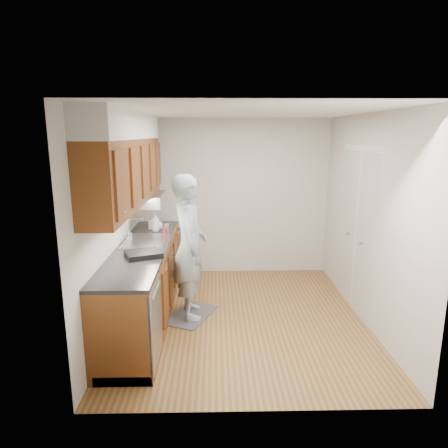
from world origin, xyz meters
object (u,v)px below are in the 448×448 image
object	(u,v)px
dish_rack	(143,254)
soap_bottle_a	(155,221)
steel_can	(167,229)
soap_bottle_c	(158,224)
soda_can	(165,231)
soap_bottle_b	(153,221)
person	(189,237)

from	to	relation	value
dish_rack	soap_bottle_a	bearing A→B (deg)	68.71
steel_can	soap_bottle_a	bearing A→B (deg)	143.31
soap_bottle_c	soda_can	size ratio (longest dim) A/B	1.55
soap_bottle_b	steel_can	bearing A→B (deg)	-48.59
person	steel_can	xyz separation A→B (m)	(-0.34, 0.56, -0.02)
soap_bottle_a	soda_can	size ratio (longest dim) A/B	2.53
soap_bottle_c	dish_rack	distance (m)	1.28
soap_bottle_b	dish_rack	size ratio (longest dim) A/B	0.58
soap_bottle_a	steel_can	distance (m)	0.22
soap_bottle_b	soda_can	bearing A→B (deg)	-60.46
soap_bottle_b	soda_can	world-z (taller)	soap_bottle_b
steel_can	soap_bottle_c	bearing A→B (deg)	123.30
soap_bottle_a	dish_rack	bearing A→B (deg)	-88.35
person	steel_can	bearing A→B (deg)	21.66
person	dish_rack	world-z (taller)	person
soap_bottle_b	steel_can	size ratio (longest dim) A/B	1.67
soap_bottle_c	dish_rack	xyz separation A→B (m)	(0.01, -1.28, -0.05)
soap_bottle_b	soap_bottle_c	size ratio (longest dim) A/B	1.28
soap_bottle_a	dish_rack	xyz separation A→B (m)	(0.03, -1.18, -0.11)
dish_rack	soda_can	bearing A→B (deg)	59.69
soap_bottle_a	dish_rack	size ratio (longest dim) A/B	0.74
steel_can	soda_can	bearing A→B (deg)	-95.50
soda_can	steel_can	distance (m)	0.12
steel_can	dish_rack	world-z (taller)	steel_can
dish_rack	soap_bottle_b	bearing A→B (deg)	71.24
soda_can	steel_can	world-z (taller)	steel_can
steel_can	dish_rack	bearing A→B (deg)	-97.16
soap_bottle_b	steel_can	distance (m)	0.35
soda_can	person	bearing A→B (deg)	-51.13
soap_bottle_a	soap_bottle_b	distance (m)	0.15
soda_can	soap_bottle_b	bearing A→B (deg)	119.54
person	soap_bottle_a	size ratio (longest dim) A/B	7.44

